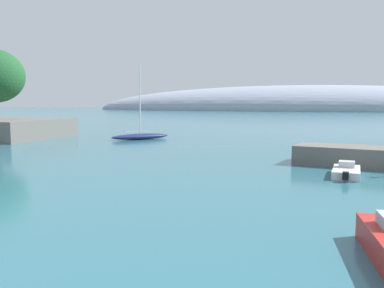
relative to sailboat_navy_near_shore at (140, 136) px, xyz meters
The scene contains 4 objects.
shore_outcrop 17.87m from the sailboat_navy_near_shore, 166.60° to the right, with size 12.81×12.90×2.52m, color #66605B.
distant_ridge 185.82m from the sailboat_navy_near_shore, 88.58° to the left, with size 243.95×64.78×27.73m, color #8E99AD.
sailboat_navy_near_shore is the anchor object (origin of this frame).
motorboat_white_alongside_breakwater 30.96m from the sailboat_navy_near_shore, 38.44° to the right, with size 1.86×4.20×0.92m.
Camera 1 is at (10.49, -3.90, 4.82)m, focal length 38.16 mm.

